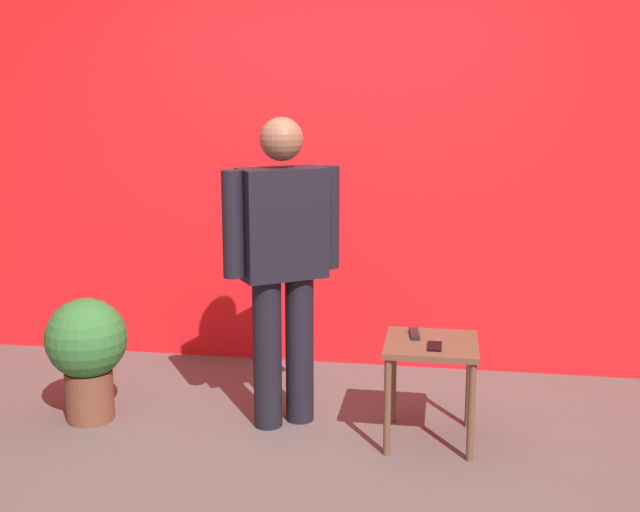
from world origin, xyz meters
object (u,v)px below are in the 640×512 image
(tv_remote, at_px, (414,334))
(standing_person, at_px, (283,257))
(side_table, at_px, (431,359))
(potted_plant, at_px, (87,349))
(cell_phone, at_px, (435,346))

(tv_remote, bearing_deg, standing_person, 171.45)
(side_table, height_order, tv_remote, tv_remote)
(tv_remote, distance_m, potted_plant, 1.78)
(tv_remote, bearing_deg, cell_phone, -65.49)
(standing_person, xyz_separation_m, cell_phone, (0.81, -0.19, -0.39))
(standing_person, relative_size, potted_plant, 2.41)
(standing_person, distance_m, cell_phone, 0.92)
(potted_plant, bearing_deg, tv_remote, 3.62)
(cell_phone, relative_size, potted_plant, 0.21)
(standing_person, distance_m, side_table, 0.93)
(cell_phone, xyz_separation_m, tv_remote, (-0.11, 0.17, 0.01))
(standing_person, xyz_separation_m, potted_plant, (-1.07, -0.13, -0.52))
(side_table, xyz_separation_m, cell_phone, (0.02, -0.09, 0.10))
(side_table, xyz_separation_m, potted_plant, (-1.86, -0.02, -0.04))
(side_table, distance_m, potted_plant, 1.86)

